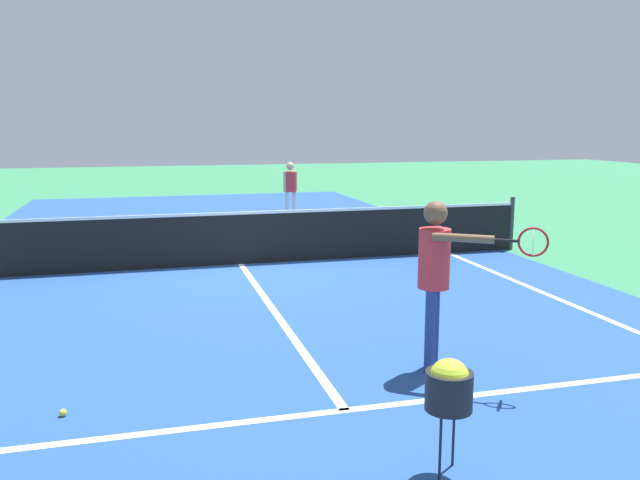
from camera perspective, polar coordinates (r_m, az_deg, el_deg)
name	(u,v)px	position (r m, az deg, el deg)	size (l,w,h in m)	color
ground_plane	(241,264)	(11.96, -6.95, -2.11)	(60.00, 60.00, 0.00)	#337F51
court_surface_inbounds	(241,264)	(11.96, -6.95, -2.10)	(10.62, 24.40, 0.00)	#234C93
line_service_near	(345,410)	(5.97, 2.19, -14.64)	(8.22, 0.10, 0.01)	white
line_center_service	(275,312)	(8.89, -3.97, -6.28)	(0.10, 6.40, 0.01)	white
net	(240,237)	(11.87, -7.00, 0.22)	(11.11, 0.09, 1.07)	#33383D
player_near	(437,266)	(6.67, 10.16, -2.22)	(0.96, 0.95, 1.75)	navy
player_far	(290,185)	(17.31, -2.61, 4.81)	(0.40, 0.32, 1.53)	white
ball_hopper	(449,386)	(4.81, 11.20, -12.40)	(0.34, 0.34, 0.87)	black
tennis_ball_mid_court	(63,413)	(6.27, -21.53, -13.85)	(0.07, 0.07, 0.07)	#CCE033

